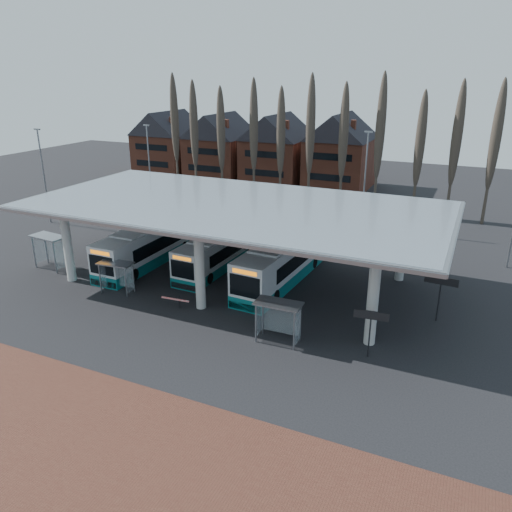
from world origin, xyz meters
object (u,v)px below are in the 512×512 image
at_px(bus_1, 220,250).
at_px(bus_2, 283,261).
at_px(shelter_1, 117,270).
at_px(shelter_2, 279,313).
at_px(shelter_0, 51,244).
at_px(bus_0, 150,245).

height_order(bus_1, bus_2, bus_2).
relative_size(shelter_1, shelter_2, 0.93).
bearing_deg(shelter_2, shelter_0, 169.43).
bearing_deg(shelter_0, bus_0, 39.81).
xyz_separation_m(shelter_0, shelter_2, (22.18, -3.49, -0.15)).
height_order(bus_2, shelter_2, bus_2).
xyz_separation_m(shelter_1, shelter_2, (13.86, -1.78, 0.19)).
distance_m(bus_1, shelter_2, 13.38).
relative_size(bus_1, shelter_2, 3.83).
bearing_deg(shelter_2, bus_1, 132.43).
distance_m(bus_2, shelter_2, 9.63).
relative_size(bus_1, bus_2, 0.87).
height_order(bus_0, shelter_2, bus_0).
distance_m(bus_0, shelter_1, 6.43).
bearing_deg(bus_1, bus_2, -3.34).
xyz_separation_m(bus_2, shelter_0, (-18.93, -5.56, 0.44)).
bearing_deg(bus_1, shelter_2, -44.06).
xyz_separation_m(bus_1, shelter_0, (-12.89, -6.11, 0.64)).
bearing_deg(bus_0, bus_2, 5.00).
distance_m(bus_1, bus_2, 6.07).
xyz_separation_m(bus_2, shelter_2, (3.25, -9.06, 0.29)).
bearing_deg(bus_2, bus_0, -171.94).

